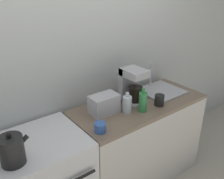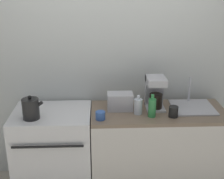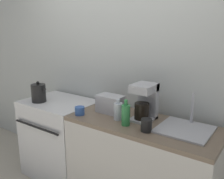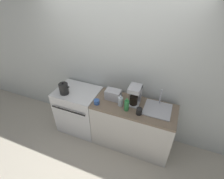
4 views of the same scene
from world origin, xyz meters
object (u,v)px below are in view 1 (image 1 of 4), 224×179
object	(u,v)px
bottle_clear	(127,104)
toaster	(104,104)
coffee_maker	(132,84)
bottle_green	(143,102)
cup_black	(159,100)
cup_blue	(100,127)
kettle	(12,150)

from	to	relation	value
bottle_clear	toaster	bearing A→B (deg)	146.00
coffee_maker	bottle_green	bearing A→B (deg)	-106.19
bottle_green	cup_black	xyz separation A→B (m)	(0.21, -0.01, -0.04)
bottle_green	bottle_clear	bearing A→B (deg)	150.68
toaster	cup_blue	distance (m)	0.31
kettle	bottle_green	distance (m)	1.16
bottle_green	cup_black	world-z (taller)	bottle_green
toaster	bottle_clear	xyz separation A→B (m)	(0.17, -0.12, -0.01)
kettle	coffee_maker	distance (m)	1.24
cup_black	cup_blue	world-z (taller)	cup_black
toaster	coffee_maker	bearing A→B (deg)	5.65
coffee_maker	cup_black	xyz separation A→B (m)	(0.14, -0.23, -0.12)
toaster	cup_black	size ratio (longest dim) A/B	2.41
coffee_maker	bottle_clear	xyz separation A→B (m)	(-0.19, -0.15, -0.09)
coffee_maker	bottle_clear	bearing A→B (deg)	-141.48
coffee_maker	bottle_green	world-z (taller)	coffee_maker
kettle	cup_blue	world-z (taller)	kettle
toaster	bottle_green	xyz separation A→B (m)	(0.30, -0.19, 0.01)
coffee_maker	cup_blue	distance (m)	0.63
toaster	bottle_green	distance (m)	0.35
coffee_maker	cup_black	world-z (taller)	coffee_maker
bottle_green	cup_blue	distance (m)	0.50
cup_black	cup_blue	size ratio (longest dim) A/B	1.15
coffee_maker	bottle_clear	distance (m)	0.26
cup_black	cup_blue	bearing A→B (deg)	-177.86
bottle_clear	cup_blue	distance (m)	0.39
toaster	bottle_clear	size ratio (longest dim) A/B	1.32
cup_blue	coffee_maker	bearing A→B (deg)	24.83
cup_blue	bottle_clear	bearing A→B (deg)	16.32
toaster	cup_black	xyz separation A→B (m)	(0.50, -0.20, -0.03)
toaster	cup_black	distance (m)	0.54
toaster	kettle	bearing A→B (deg)	-168.33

